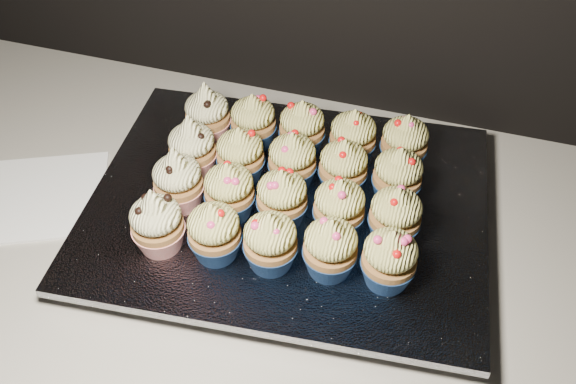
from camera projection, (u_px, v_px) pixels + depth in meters
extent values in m
cube|color=beige|center=(472.00, 294.00, 0.79)|extent=(2.44, 0.64, 0.04)
cube|color=white|center=(45.00, 196.00, 0.87)|extent=(0.21, 0.21, 0.00)
cube|color=black|center=(288.00, 213.00, 0.84)|extent=(0.49, 0.40, 0.02)
cube|color=silver|center=(288.00, 204.00, 0.83)|extent=(0.54, 0.44, 0.01)
cone|color=red|center=(160.00, 237.00, 0.76)|extent=(0.06, 0.06, 0.03)
ellipsoid|color=#F7F0AD|center=(155.00, 215.00, 0.73)|extent=(0.06, 0.06, 0.04)
cone|color=#F7F0AD|center=(152.00, 198.00, 0.71)|extent=(0.03, 0.03, 0.03)
cone|color=navy|center=(216.00, 245.00, 0.75)|extent=(0.06, 0.06, 0.03)
ellipsoid|color=#E3DA72|center=(213.00, 223.00, 0.72)|extent=(0.06, 0.06, 0.04)
cone|color=#E3DA72|center=(211.00, 209.00, 0.71)|extent=(0.03, 0.03, 0.02)
cone|color=navy|center=(271.00, 254.00, 0.74)|extent=(0.06, 0.06, 0.03)
ellipsoid|color=#E3DA72|center=(270.00, 233.00, 0.71)|extent=(0.06, 0.06, 0.04)
cone|color=#E3DA72|center=(270.00, 219.00, 0.70)|extent=(0.03, 0.03, 0.02)
cone|color=navy|center=(329.00, 261.00, 0.73)|extent=(0.06, 0.06, 0.03)
ellipsoid|color=#E3DA72|center=(331.00, 239.00, 0.71)|extent=(0.06, 0.06, 0.04)
cone|color=#E3DA72|center=(332.00, 225.00, 0.69)|extent=(0.03, 0.03, 0.02)
cone|color=navy|center=(387.00, 271.00, 0.72)|extent=(0.06, 0.06, 0.03)
ellipsoid|color=#E3DA72|center=(391.00, 250.00, 0.70)|extent=(0.06, 0.06, 0.04)
cone|color=#E3DA72|center=(393.00, 236.00, 0.68)|extent=(0.03, 0.03, 0.02)
cone|color=red|center=(180.00, 195.00, 0.81)|extent=(0.06, 0.06, 0.03)
ellipsoid|color=#F7F0AD|center=(177.00, 173.00, 0.78)|extent=(0.06, 0.06, 0.04)
cone|color=#F7F0AD|center=(174.00, 156.00, 0.76)|extent=(0.03, 0.03, 0.03)
cone|color=navy|center=(231.00, 204.00, 0.80)|extent=(0.06, 0.06, 0.03)
ellipsoid|color=#E3DA72|center=(229.00, 182.00, 0.77)|extent=(0.06, 0.06, 0.04)
cone|color=#E3DA72|center=(227.00, 168.00, 0.75)|extent=(0.03, 0.03, 0.02)
cone|color=navy|center=(282.00, 211.00, 0.79)|extent=(0.06, 0.06, 0.03)
ellipsoid|color=#E3DA72|center=(282.00, 189.00, 0.76)|extent=(0.06, 0.06, 0.04)
cone|color=#E3DA72|center=(282.00, 175.00, 0.75)|extent=(0.03, 0.03, 0.02)
cone|color=navy|center=(338.00, 220.00, 0.78)|extent=(0.06, 0.06, 0.03)
ellipsoid|color=#E3DA72|center=(340.00, 199.00, 0.75)|extent=(0.06, 0.06, 0.04)
cone|color=#E3DA72|center=(341.00, 185.00, 0.74)|extent=(0.03, 0.03, 0.02)
cone|color=navy|center=(393.00, 229.00, 0.77)|extent=(0.06, 0.06, 0.03)
ellipsoid|color=#E3DA72|center=(397.00, 207.00, 0.74)|extent=(0.06, 0.06, 0.04)
cone|color=#E3DA72|center=(399.00, 193.00, 0.73)|extent=(0.03, 0.03, 0.02)
cone|color=red|center=(194.00, 162.00, 0.85)|extent=(0.06, 0.06, 0.03)
ellipsoid|color=#F7F0AD|center=(191.00, 140.00, 0.83)|extent=(0.06, 0.06, 0.04)
cone|color=#F7F0AD|center=(189.00, 123.00, 0.81)|extent=(0.03, 0.03, 0.03)
cone|color=navy|center=(241.00, 168.00, 0.84)|extent=(0.06, 0.06, 0.03)
ellipsoid|color=#E3DA72|center=(240.00, 146.00, 0.82)|extent=(0.06, 0.06, 0.04)
cone|color=#E3DA72|center=(239.00, 133.00, 0.80)|extent=(0.03, 0.03, 0.02)
cone|color=navy|center=(292.00, 173.00, 0.84)|extent=(0.06, 0.06, 0.03)
ellipsoid|color=#E3DA72|center=(292.00, 152.00, 0.81)|extent=(0.06, 0.06, 0.04)
cone|color=#E3DA72|center=(292.00, 138.00, 0.79)|extent=(0.03, 0.03, 0.02)
cone|color=navy|center=(342.00, 180.00, 0.83)|extent=(0.06, 0.06, 0.03)
ellipsoid|color=#E3DA72|center=(344.00, 159.00, 0.80)|extent=(0.06, 0.06, 0.04)
cone|color=#E3DA72|center=(345.00, 145.00, 0.78)|extent=(0.03, 0.03, 0.02)
cone|color=navy|center=(395.00, 189.00, 0.82)|extent=(0.06, 0.06, 0.03)
ellipsoid|color=#E3DA72|center=(399.00, 167.00, 0.79)|extent=(0.06, 0.06, 0.04)
cone|color=#E3DA72|center=(401.00, 153.00, 0.77)|extent=(0.03, 0.03, 0.02)
cone|color=red|center=(209.00, 128.00, 0.90)|extent=(0.06, 0.06, 0.03)
ellipsoid|color=#F7F0AD|center=(207.00, 107.00, 0.87)|extent=(0.06, 0.06, 0.04)
cone|color=#F7F0AD|center=(205.00, 90.00, 0.85)|extent=(0.03, 0.03, 0.03)
cone|color=navy|center=(254.00, 135.00, 0.89)|extent=(0.06, 0.06, 0.03)
ellipsoid|color=#E3DA72|center=(253.00, 113.00, 0.86)|extent=(0.06, 0.06, 0.04)
cone|color=#E3DA72|center=(252.00, 99.00, 0.85)|extent=(0.03, 0.03, 0.02)
cone|color=navy|center=(302.00, 141.00, 0.88)|extent=(0.06, 0.06, 0.03)
ellipsoid|color=#E3DA72|center=(302.00, 119.00, 0.86)|extent=(0.06, 0.06, 0.04)
cone|color=#E3DA72|center=(302.00, 106.00, 0.84)|extent=(0.03, 0.03, 0.02)
cone|color=navy|center=(352.00, 150.00, 0.87)|extent=(0.06, 0.06, 0.03)
ellipsoid|color=#E3DA72|center=(354.00, 128.00, 0.84)|extent=(0.06, 0.06, 0.04)
cone|color=#E3DA72|center=(355.00, 115.00, 0.83)|extent=(0.03, 0.03, 0.02)
cone|color=navy|center=(402.00, 155.00, 0.86)|extent=(0.06, 0.06, 0.03)
ellipsoid|color=#E3DA72|center=(406.00, 134.00, 0.83)|extent=(0.06, 0.06, 0.04)
cone|color=#E3DA72|center=(408.00, 120.00, 0.82)|extent=(0.03, 0.03, 0.02)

